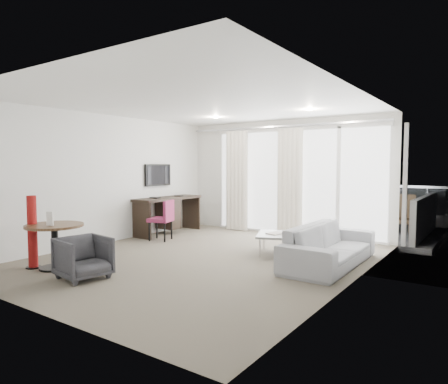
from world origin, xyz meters
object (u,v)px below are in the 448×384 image
Objects in this scene: red_lamp at (32,232)px; sofa at (330,245)px; desk_chair at (161,220)px; rattan_chair_a at (349,210)px; coffee_table at (281,244)px; tub_armchair at (83,258)px; desk at (168,215)px; rattan_chair_b at (401,213)px; round_table at (55,247)px.

sofa is at bearing 36.75° from red_lamp.
desk_chair is 4.80m from rattan_chair_a.
coffee_table is 0.93× the size of rattan_chair_a.
rattan_chair_a is at bearing 37.09° from desk_chair.
tub_armchair is at bearing -85.75° from desk_chair.
sofa is 4.04m from rattan_chair_a.
rattan_chair_b reaches higher than desk.
rattan_chair_b is at bearing 61.55° from round_table.
rattan_chair_b reaches higher than round_table.
desk is 5.56m from rattan_chair_b.
red_lamp is at bearing 102.85° from tub_armchair.
round_table is 0.99× the size of rattan_chair_b.
round_table is 7.68m from rattan_chair_b.
round_table is at bearing -101.87° from desk_chair.
coffee_table is (2.41, 2.86, -0.16)m from round_table.
tub_armchair is (1.14, 0.08, -0.26)m from red_lamp.
coffee_table is at bearing -8.57° from desk.
desk_chair reaches higher than coffee_table.
desk is 0.81× the size of sofa.
desk_chair is 0.99× the size of rattan_chair_b.
desk_chair is at bearing 89.92° from sofa.
rattan_chair_b is (0.27, 4.16, 0.11)m from sofa.
round_table is 0.83m from tub_armchair.
coffee_table is at bearing -12.44° from desk_chair.
rattan_chair_b is at bearing 60.13° from red_lamp.
tub_armchair is 3.72m from sofa.
coffee_table is 0.94× the size of rattan_chair_b.
rattan_chair_b is at bearing 21.58° from rattan_chair_a.
round_table is (0.27, -2.60, -0.08)m from desk_chair.
round_table is 0.98× the size of rattan_chair_a.
rattan_chair_a reaches higher than tub_armchair.
desk is at bearing -144.77° from rattan_chair_b.
round_table reaches higher than tub_armchair.
red_lamp is 4.09m from coffee_table.
tub_armchair is 0.80× the size of coffee_table.
round_table is at bearing -130.11° from coffee_table.
coffee_table is at bearing -80.39° from rattan_chair_a.
rattan_chair_b reaches higher than coffee_table.
sofa is 2.49× the size of rattan_chair_a.
desk_chair is at bearing -58.34° from desk.
coffee_table is (1.59, 2.95, -0.11)m from tub_armchair.
tub_armchair is at bearing -115.34° from rattan_chair_b.
desk_chair reaches higher than sofa.
coffee_table is (3.13, -0.47, -0.23)m from desk.
red_lamp is 1.17m from tub_armchair.
desk reaches higher than sofa.
coffee_table is 0.37× the size of sofa.
desk_chair is 0.39× the size of sofa.
rattan_chair_a is (2.76, 3.93, 0.01)m from desk_chair.
tub_armchair is at bearing 136.24° from sofa.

